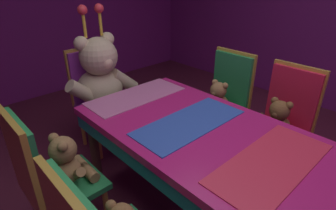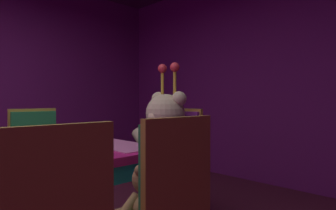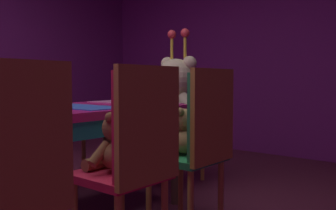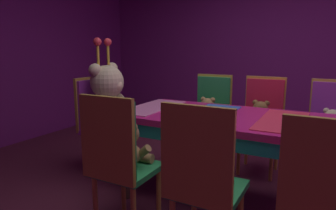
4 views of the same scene
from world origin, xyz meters
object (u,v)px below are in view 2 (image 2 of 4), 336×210
(chair_left_2, at_px, (36,153))
(teddy_left_2, at_px, (43,155))
(king_teddy_bear, at_px, (165,136))
(teddy_right_2, at_px, (146,197))
(throne_chair, at_px, (178,152))
(chair_right_2, at_px, (167,201))

(chair_left_2, distance_m, teddy_left_2, 0.15)
(teddy_left_2, distance_m, king_teddy_bear, 1.03)
(teddy_right_2, bearing_deg, throne_chair, -54.28)
(teddy_left_2, bearing_deg, chair_right_2, -1.65)
(teddy_right_2, bearing_deg, teddy_left_2, -1.83)
(chair_left_2, xyz_separation_m, chair_right_2, (1.68, -0.04, 0.00))
(chair_left_2, bearing_deg, teddy_left_2, 0.00)
(chair_left_2, height_order, teddy_right_2, chair_left_2)
(chair_right_2, height_order, king_teddy_bear, king_teddy_bear)
(teddy_right_2, distance_m, king_teddy_bear, 1.06)
(king_teddy_bear, bearing_deg, teddy_left_2, -43.10)
(throne_chair, bearing_deg, teddy_right_2, 35.72)
(king_teddy_bear, bearing_deg, throne_chair, 180.00)
(chair_right_2, height_order, teddy_right_2, chair_right_2)
(teddy_left_2, relative_size, chair_right_2, 0.35)
(teddy_right_2, bearing_deg, chair_left_2, -1.65)
(throne_chair, bearing_deg, chair_left_2, -42.65)
(chair_right_2, bearing_deg, throne_chair, -49.00)
(throne_chair, bearing_deg, teddy_left_2, -37.29)
(chair_right_2, xyz_separation_m, teddy_right_2, (-0.14, 0.00, -0.01))
(chair_right_2, bearing_deg, teddy_right_2, -0.00)
(teddy_left_2, distance_m, throne_chair, 1.15)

